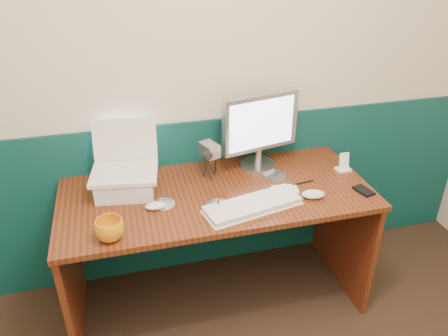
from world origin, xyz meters
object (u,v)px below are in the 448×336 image
object	(u,v)px
desk	(217,249)
monitor	(259,131)
keyboard	(253,206)
mug	(110,230)
laptop	(122,151)
camcorder	(210,162)

from	to	relation	value
desk	monitor	bearing A→B (deg)	35.55
keyboard	monitor	bearing A→B (deg)	56.02
monitor	mug	xyz separation A→B (m)	(-0.83, -0.47, -0.17)
desk	laptop	world-z (taller)	laptop
mug	camcorder	xyz separation A→B (m)	(0.54, 0.42, 0.05)
mug	keyboard	bearing A→B (deg)	6.14
desk	keyboard	xyz separation A→B (m)	(0.13, -0.19, 0.39)
laptop	mug	world-z (taller)	laptop
monitor	camcorder	xyz separation A→B (m)	(-0.29, -0.06, -0.13)
monitor	camcorder	bearing A→B (deg)	178.45
laptop	keyboard	world-z (taller)	laptop
laptop	mug	distance (m)	0.43
desk	keyboard	bearing A→B (deg)	-55.00
desk	camcorder	bearing A→B (deg)	90.09
laptop	keyboard	bearing A→B (deg)	-19.26
laptop	keyboard	xyz separation A→B (m)	(0.58, -0.31, -0.22)
mug	camcorder	distance (m)	0.69
desk	camcorder	distance (m)	0.50
monitor	keyboard	xyz separation A→B (m)	(-0.16, -0.40, -0.21)
monitor	mug	world-z (taller)	monitor
keyboard	laptop	bearing A→B (deg)	140.17
monitor	camcorder	distance (m)	0.32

